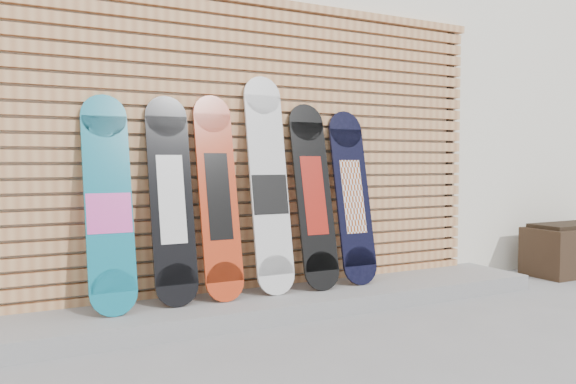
% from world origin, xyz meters
% --- Properties ---
extents(ground, '(80.00, 80.00, 0.00)m').
position_xyz_m(ground, '(0.00, 0.00, 0.00)').
color(ground, gray).
rests_on(ground, ground).
extents(building, '(12.00, 5.00, 3.60)m').
position_xyz_m(building, '(0.50, 3.50, 1.80)').
color(building, white).
rests_on(building, ground).
extents(concrete_step, '(4.60, 0.70, 0.12)m').
position_xyz_m(concrete_step, '(-0.15, 0.68, 0.06)').
color(concrete_step, gray).
rests_on(concrete_step, ground).
extents(slat_wall, '(4.26, 0.08, 2.29)m').
position_xyz_m(slat_wall, '(-0.15, 0.97, 1.21)').
color(slat_wall, tan).
rests_on(slat_wall, ground).
extents(snowboard_0, '(0.29, 0.36, 1.39)m').
position_xyz_m(snowboard_0, '(-1.17, 0.76, 0.80)').
color(snowboard_0, '#0D6B82').
rests_on(snowboard_0, concrete_step).
extents(snowboard_1, '(0.29, 0.31, 1.40)m').
position_xyz_m(snowboard_1, '(-0.76, 0.79, 0.82)').
color(snowboard_1, black).
rests_on(snowboard_1, concrete_step).
extents(snowboard_2, '(0.27, 0.32, 1.43)m').
position_xyz_m(snowboard_2, '(-0.43, 0.78, 0.83)').
color(snowboard_2, '#B63213').
rests_on(snowboard_2, concrete_step).
extents(snowboard_3, '(0.29, 0.31, 1.59)m').
position_xyz_m(snowboard_3, '(-0.04, 0.79, 0.90)').
color(snowboard_3, silver).
rests_on(snowboard_3, concrete_step).
extents(snowboard_4, '(0.29, 0.34, 1.40)m').
position_xyz_m(snowboard_4, '(0.33, 0.78, 0.82)').
color(snowboard_4, black).
rests_on(snowboard_4, concrete_step).
extents(snowboard_5, '(0.30, 0.31, 1.36)m').
position_xyz_m(snowboard_5, '(0.69, 0.79, 0.80)').
color(snowboard_5, black).
rests_on(snowboard_5, concrete_step).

